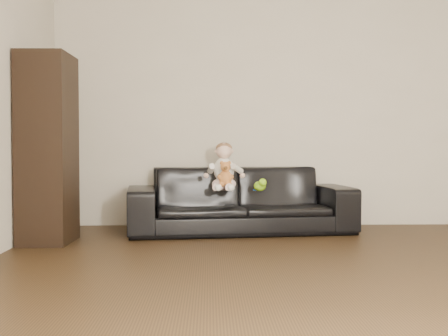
{
  "coord_description": "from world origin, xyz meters",
  "views": [
    {
      "loc": [
        -0.84,
        -3.36,
        0.84
      ],
      "look_at": [
        -0.69,
        2.14,
        0.65
      ],
      "focal_mm": 45.0,
      "sensor_mm": 36.0,
      "label": 1
    }
  ],
  "objects_px": {
    "sofa": "(240,200)",
    "toy_rattle": "(262,187)",
    "teddy_bear": "(225,174)",
    "cabinet": "(48,149)",
    "toy_blue_disc": "(257,190)",
    "baby": "(224,169)",
    "toy_green": "(260,186)"
  },
  "relations": [
    {
      "from": "toy_blue_disc",
      "to": "teddy_bear",
      "type": "bearing_deg",
      "value": -156.76
    },
    {
      "from": "teddy_bear",
      "to": "toy_rattle",
      "type": "xyz_separation_m",
      "value": [
        0.36,
        0.11,
        -0.14
      ]
    },
    {
      "from": "toy_green",
      "to": "toy_rattle",
      "type": "xyz_separation_m",
      "value": [
        0.02,
        0.09,
        -0.02
      ]
    },
    {
      "from": "toy_green",
      "to": "cabinet",
      "type": "bearing_deg",
      "value": -169.48
    },
    {
      "from": "teddy_bear",
      "to": "toy_rattle",
      "type": "bearing_deg",
      "value": 44.4
    },
    {
      "from": "toy_rattle",
      "to": "cabinet",
      "type": "bearing_deg",
      "value": -167.2
    },
    {
      "from": "cabinet",
      "to": "toy_green",
      "type": "xyz_separation_m",
      "value": [
        1.92,
        0.36,
        -0.36
      ]
    },
    {
      "from": "sofa",
      "to": "toy_rattle",
      "type": "distance_m",
      "value": 0.29
    },
    {
      "from": "sofa",
      "to": "cabinet",
      "type": "relative_size",
      "value": 1.33
    },
    {
      "from": "sofa",
      "to": "cabinet",
      "type": "distance_m",
      "value": 1.91
    },
    {
      "from": "sofa",
      "to": "toy_blue_disc",
      "type": "bearing_deg",
      "value": -44.38
    },
    {
      "from": "sofa",
      "to": "baby",
      "type": "bearing_deg",
      "value": -149.99
    },
    {
      "from": "sofa",
      "to": "toy_rattle",
      "type": "height_order",
      "value": "sofa"
    },
    {
      "from": "baby",
      "to": "teddy_bear",
      "type": "distance_m",
      "value": 0.15
    },
    {
      "from": "teddy_bear",
      "to": "toy_rattle",
      "type": "relative_size",
      "value": 3.69
    },
    {
      "from": "teddy_bear",
      "to": "cabinet",
      "type": "bearing_deg",
      "value": -140.97
    },
    {
      "from": "baby",
      "to": "toy_rattle",
      "type": "bearing_deg",
      "value": 7.83
    },
    {
      "from": "sofa",
      "to": "toy_green",
      "type": "relative_size",
      "value": 15.47
    },
    {
      "from": "sofa",
      "to": "baby",
      "type": "distance_m",
      "value": 0.37
    },
    {
      "from": "cabinet",
      "to": "toy_blue_disc",
      "type": "height_order",
      "value": "cabinet"
    },
    {
      "from": "teddy_bear",
      "to": "toy_blue_disc",
      "type": "bearing_deg",
      "value": 50.47
    },
    {
      "from": "teddy_bear",
      "to": "sofa",
      "type": "bearing_deg",
      "value": 87.46
    },
    {
      "from": "baby",
      "to": "toy_green",
      "type": "bearing_deg",
      "value": -6.14
    },
    {
      "from": "toy_rattle",
      "to": "sofa",
      "type": "bearing_deg",
      "value": 143.13
    },
    {
      "from": "teddy_bear",
      "to": "baby",
      "type": "bearing_deg",
      "value": 121.21
    },
    {
      "from": "toy_blue_disc",
      "to": "toy_green",
      "type": "bearing_deg",
      "value": -82.39
    },
    {
      "from": "toy_rattle",
      "to": "toy_blue_disc",
      "type": "distance_m",
      "value": 0.05
    },
    {
      "from": "sofa",
      "to": "baby",
      "type": "relative_size",
      "value": 4.72
    },
    {
      "from": "baby",
      "to": "teddy_bear",
      "type": "xyz_separation_m",
      "value": [
        0.01,
        -0.14,
        -0.04
      ]
    },
    {
      "from": "cabinet",
      "to": "toy_green",
      "type": "bearing_deg",
      "value": 11.31
    },
    {
      "from": "cabinet",
      "to": "toy_blue_disc",
      "type": "distance_m",
      "value": 2.0
    },
    {
      "from": "cabinet",
      "to": "toy_green",
      "type": "distance_m",
      "value": 1.99
    }
  ]
}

